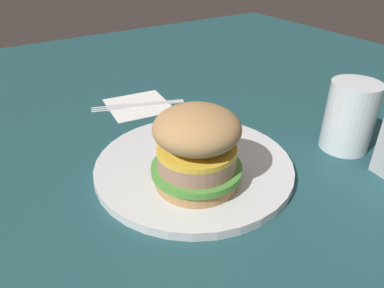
{
  "coord_description": "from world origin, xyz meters",
  "views": [
    {
      "loc": [
        0.33,
        -0.22,
        0.29
      ],
      "look_at": [
        -0.01,
        -0.0,
        0.04
      ],
      "focal_mm": 33.7,
      "sensor_mm": 36.0,
      "label": 1
    }
  ],
  "objects_px": {
    "fork": "(138,104)",
    "sandwich": "(197,148)",
    "fries_pile": "(185,135)",
    "drink_glass": "(349,119)",
    "napkin": "(139,105)",
    "plate": "(192,167)"
  },
  "relations": [
    {
      "from": "fork",
      "to": "sandwich",
      "type": "bearing_deg",
      "value": -9.88
    },
    {
      "from": "fries_pile",
      "to": "drink_glass",
      "type": "distance_m",
      "value": 0.24
    },
    {
      "from": "napkin",
      "to": "fork",
      "type": "height_order",
      "value": "fork"
    },
    {
      "from": "napkin",
      "to": "drink_glass",
      "type": "xyz_separation_m",
      "value": [
        0.3,
        0.2,
        0.05
      ]
    },
    {
      "from": "plate",
      "to": "napkin",
      "type": "distance_m",
      "value": 0.23
    },
    {
      "from": "sandwich",
      "to": "fries_pile",
      "type": "relative_size",
      "value": 1.0
    },
    {
      "from": "fries_pile",
      "to": "fork",
      "type": "relative_size",
      "value": 0.66
    },
    {
      "from": "sandwich",
      "to": "fries_pile",
      "type": "height_order",
      "value": "sandwich"
    },
    {
      "from": "plate",
      "to": "sandwich",
      "type": "bearing_deg",
      "value": -25.37
    },
    {
      "from": "plate",
      "to": "sandwich",
      "type": "xyz_separation_m",
      "value": [
        0.04,
        -0.02,
        0.06
      ]
    },
    {
      "from": "fries_pile",
      "to": "drink_glass",
      "type": "xyz_separation_m",
      "value": [
        0.13,
        0.2,
        0.03
      ]
    },
    {
      "from": "plate",
      "to": "fries_pile",
      "type": "bearing_deg",
      "value": 155.79
    },
    {
      "from": "plate",
      "to": "fries_pile",
      "type": "height_order",
      "value": "fries_pile"
    },
    {
      "from": "sandwich",
      "to": "drink_glass",
      "type": "relative_size",
      "value": 1.09
    },
    {
      "from": "plate",
      "to": "fork",
      "type": "xyz_separation_m",
      "value": [
        -0.23,
        0.03,
        -0.0
      ]
    },
    {
      "from": "fries_pile",
      "to": "napkin",
      "type": "distance_m",
      "value": 0.17
    },
    {
      "from": "plate",
      "to": "fork",
      "type": "height_order",
      "value": "plate"
    },
    {
      "from": "sandwich",
      "to": "napkin",
      "type": "height_order",
      "value": "sandwich"
    },
    {
      "from": "drink_glass",
      "to": "fries_pile",
      "type": "bearing_deg",
      "value": -124.02
    },
    {
      "from": "plate",
      "to": "drink_glass",
      "type": "relative_size",
      "value": 2.61
    },
    {
      "from": "plate",
      "to": "sandwich",
      "type": "distance_m",
      "value": 0.07
    },
    {
      "from": "plate",
      "to": "fork",
      "type": "relative_size",
      "value": 1.6
    }
  ]
}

